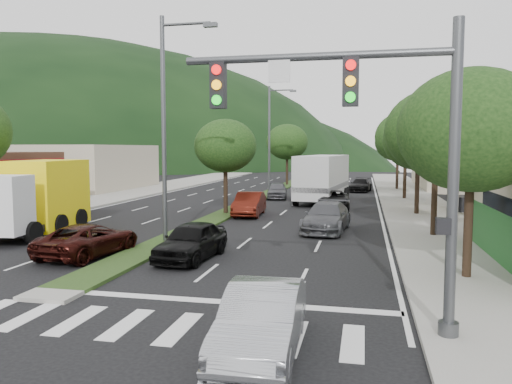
% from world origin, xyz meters
% --- Properties ---
extents(ground, '(160.00, 160.00, 0.00)m').
position_xyz_m(ground, '(0.00, 0.00, 0.00)').
color(ground, black).
rests_on(ground, ground).
extents(sidewalk_right, '(5.00, 90.00, 0.15)m').
position_xyz_m(sidewalk_right, '(12.50, 25.00, 0.07)').
color(sidewalk_right, gray).
rests_on(sidewalk_right, ground).
extents(sidewalk_left, '(6.00, 90.00, 0.15)m').
position_xyz_m(sidewalk_left, '(-13.00, 25.00, 0.07)').
color(sidewalk_left, gray).
rests_on(sidewalk_left, ground).
extents(median, '(1.60, 56.00, 0.12)m').
position_xyz_m(median, '(0.00, 28.00, 0.06)').
color(median, '#1D3413').
rests_on(median, ground).
extents(crosswalk, '(19.00, 2.20, 0.01)m').
position_xyz_m(crosswalk, '(0.00, -2.00, 0.01)').
color(crosswalk, silver).
rests_on(crosswalk, ground).
extents(traffic_signal, '(6.12, 0.40, 7.00)m').
position_xyz_m(traffic_signal, '(9.03, -1.54, 4.65)').
color(traffic_signal, '#47494C').
rests_on(traffic_signal, ground).
extents(bldg_left_far, '(9.00, 14.00, 4.60)m').
position_xyz_m(bldg_left_far, '(-19.00, 34.00, 2.30)').
color(bldg_left_far, beige).
rests_on(bldg_left_far, ground).
extents(bldg_right_far, '(10.00, 16.00, 5.20)m').
position_xyz_m(bldg_right_far, '(19.50, 44.00, 2.60)').
color(bldg_right_far, beige).
rests_on(bldg_right_far, ground).
extents(hill_far, '(176.00, 132.00, 82.00)m').
position_xyz_m(hill_far, '(-80.00, 110.00, 0.00)').
color(hill_far, black).
rests_on(hill_far, ground).
extents(tree_r_a, '(4.60, 4.60, 6.63)m').
position_xyz_m(tree_r_a, '(12.00, 4.00, 4.82)').
color(tree_r_a, black).
rests_on(tree_r_a, sidewalk_right).
extents(tree_r_b, '(4.80, 4.80, 6.94)m').
position_xyz_m(tree_r_b, '(12.00, 12.00, 5.04)').
color(tree_r_b, black).
rests_on(tree_r_b, sidewalk_right).
extents(tree_r_c, '(4.40, 4.40, 6.48)m').
position_xyz_m(tree_r_c, '(12.00, 20.00, 4.75)').
color(tree_r_c, black).
rests_on(tree_r_c, sidewalk_right).
extents(tree_r_d, '(5.00, 5.00, 7.17)m').
position_xyz_m(tree_r_d, '(12.00, 30.00, 5.18)').
color(tree_r_d, black).
rests_on(tree_r_d, sidewalk_right).
extents(tree_r_e, '(4.60, 4.60, 6.71)m').
position_xyz_m(tree_r_e, '(12.00, 40.00, 4.89)').
color(tree_r_e, black).
rests_on(tree_r_e, sidewalk_right).
extents(tree_med_near, '(4.00, 4.00, 6.02)m').
position_xyz_m(tree_med_near, '(0.00, 18.00, 4.43)').
color(tree_med_near, black).
rests_on(tree_med_near, median).
extents(tree_med_far, '(4.80, 4.80, 6.94)m').
position_xyz_m(tree_med_far, '(0.00, 44.00, 5.01)').
color(tree_med_far, black).
rests_on(tree_med_far, median).
extents(streetlight_near, '(2.60, 0.25, 10.00)m').
position_xyz_m(streetlight_near, '(0.21, 8.00, 5.58)').
color(streetlight_near, '#47494C').
rests_on(streetlight_near, ground).
extents(streetlight_mid, '(2.60, 0.25, 10.00)m').
position_xyz_m(streetlight_mid, '(0.21, 33.00, 5.58)').
color(streetlight_mid, '#47494C').
rests_on(streetlight_mid, ground).
extents(sedan_silver, '(1.67, 4.38, 1.42)m').
position_xyz_m(sedan_silver, '(6.71, -3.00, 0.71)').
color(sedan_silver, '#A5A8AD').
rests_on(sedan_silver, ground).
extents(suv_maroon, '(2.73, 4.90, 1.30)m').
position_xyz_m(suv_maroon, '(-1.91, 4.83, 0.65)').
color(suv_maroon, black).
rests_on(suv_maroon, ground).
extents(car_queue_a, '(2.04, 4.37, 1.45)m').
position_xyz_m(car_queue_a, '(2.27, 5.11, 0.72)').
color(car_queue_a, black).
rests_on(car_queue_a, ground).
extents(car_queue_b, '(2.51, 5.24, 1.47)m').
position_xyz_m(car_queue_b, '(6.86, 12.81, 0.74)').
color(car_queue_b, '#4A4B4F').
rests_on(car_queue_b, ground).
extents(car_queue_c, '(1.86, 4.61, 1.49)m').
position_xyz_m(car_queue_c, '(1.62, 17.81, 0.74)').
color(car_queue_c, '#54170E').
rests_on(car_queue_c, ground).
extents(car_queue_d, '(2.33, 4.65, 1.26)m').
position_xyz_m(car_queue_d, '(6.66, 22.81, 0.63)').
color(car_queue_d, black).
rests_on(car_queue_d, ground).
extents(car_queue_e, '(2.17, 4.26, 1.39)m').
position_xyz_m(car_queue_e, '(1.50, 28.83, 0.69)').
color(car_queue_e, '#525257').
rests_on(car_queue_e, ground).
extents(car_queue_f, '(2.39, 4.69, 1.30)m').
position_xyz_m(car_queue_f, '(8.38, 37.41, 0.65)').
color(car_queue_f, black).
rests_on(car_queue_f, ground).
extents(box_truck, '(3.56, 7.65, 3.65)m').
position_xyz_m(box_truck, '(-7.30, 9.17, 1.73)').
color(box_truck, silver).
rests_on(box_truck, ground).
extents(motorhome, '(3.95, 9.90, 3.70)m').
position_xyz_m(motorhome, '(5.50, 27.07, 1.97)').
color(motorhome, silver).
rests_on(motorhome, ground).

